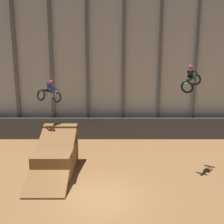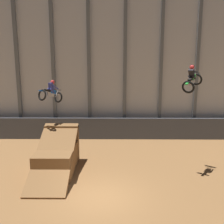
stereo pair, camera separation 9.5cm
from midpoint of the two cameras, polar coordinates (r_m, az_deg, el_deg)
ground_plane at (r=13.65m, az=-2.43°, el=-18.07°), size 60.00×60.00×0.00m
arena_back_wall at (r=22.63m, az=-1.30°, el=10.50°), size 32.00×0.40×12.73m
lower_barrier at (r=22.38m, az=-1.31°, el=-3.63°), size 31.36×0.20×1.84m
dirt_ramp at (r=16.68m, az=-11.88°, el=-9.32°), size 2.20×5.33×2.63m
rider_bike_left_air at (r=17.62m, az=-13.34°, el=4.09°), size 1.53×1.76×1.59m
rider_bike_right_air at (r=15.85m, az=16.88°, el=6.81°), size 1.53×1.77×1.62m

